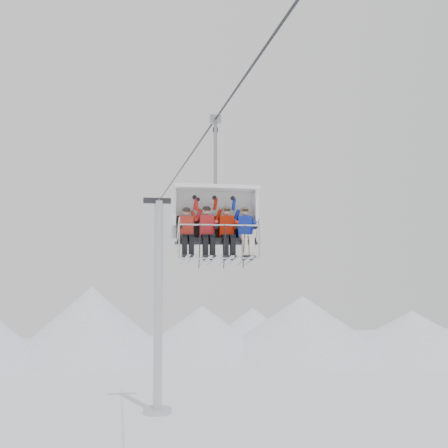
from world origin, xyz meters
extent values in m
cone|color=white|center=(-5.00, 44.00, 3.50)|extent=(16.00, 16.00, 7.00)
cone|color=white|center=(6.00, 43.00, 2.50)|extent=(14.00, 14.00, 5.00)
cone|color=white|center=(16.00, 41.00, 3.00)|extent=(18.00, 18.00, 6.00)
cone|color=white|center=(27.00, 39.00, 2.25)|extent=(16.00, 16.00, 4.50)
cone|color=white|center=(12.00, 46.00, 2.25)|extent=(12.00, 12.00, 4.50)
cylinder|color=silver|center=(0.00, 22.00, 6.65)|extent=(0.56, 0.56, 13.30)
cylinder|color=silver|center=(0.00, 22.00, 0.15)|extent=(1.80, 1.80, 0.30)
cube|color=#2B2B30|center=(0.00, 22.00, 13.30)|extent=(2.00, 0.35, 0.35)
cylinder|color=#2B2B30|center=(0.00, 0.00, 13.30)|extent=(0.06, 50.00, 0.06)
cube|color=black|center=(0.00, 1.16, 9.95)|extent=(2.09, 0.55, 0.10)
cube|color=black|center=(0.00, 1.42, 10.30)|extent=(2.09, 0.10, 0.61)
cube|color=#2B2B30|center=(0.00, 1.16, 9.86)|extent=(2.18, 0.60, 0.08)
cube|color=white|center=(0.00, 1.64, 10.68)|extent=(2.32, 0.10, 1.38)
cube|color=white|center=(0.00, 1.24, 11.38)|extent=(2.32, 0.90, 0.10)
cylinder|color=silver|center=(0.00, 0.61, 10.32)|extent=(2.12, 0.04, 0.04)
cylinder|color=silver|center=(0.00, 0.54, 9.45)|extent=(2.12, 0.04, 0.04)
cylinder|color=gray|center=(0.00, 1.26, 12.34)|extent=(0.10, 0.10, 1.92)
cube|color=gray|center=(0.00, 1.26, 13.30)|extent=(0.30, 0.18, 0.22)
cube|color=red|center=(-0.81, 1.20, 10.31)|extent=(0.38, 0.25, 0.56)
sphere|color=tan|center=(-0.81, 1.16, 10.70)|extent=(0.21, 0.21, 0.21)
cube|color=black|center=(-0.90, 0.76, 9.78)|extent=(0.13, 0.15, 0.45)
cube|color=black|center=(-0.72, 0.76, 9.78)|extent=(0.13, 0.15, 0.45)
cube|color=#B1B4BB|center=(-0.90, 0.66, 9.41)|extent=(0.09, 1.69, 0.26)
cube|color=#B1B4BB|center=(-0.72, 0.66, 9.41)|extent=(0.09, 1.69, 0.26)
cube|color=red|center=(-0.26, 1.20, 10.32)|extent=(0.40, 0.27, 0.59)
sphere|color=tan|center=(-0.26, 1.16, 10.74)|extent=(0.22, 0.22, 0.22)
cube|color=black|center=(-0.35, 0.76, 9.76)|extent=(0.13, 0.15, 0.47)
cube|color=black|center=(-0.16, 0.76, 9.76)|extent=(0.13, 0.15, 0.47)
cube|color=#B1B4BB|center=(-0.35, 0.66, 9.39)|extent=(0.09, 1.69, 0.26)
cube|color=#B1B4BB|center=(-0.16, 0.66, 9.39)|extent=(0.09, 1.69, 0.26)
cube|color=#AC1A04|center=(0.29, 1.20, 10.32)|extent=(0.40, 0.27, 0.59)
sphere|color=tan|center=(0.29, 1.16, 10.74)|extent=(0.22, 0.22, 0.22)
cube|color=black|center=(0.19, 0.76, 9.76)|extent=(0.13, 0.15, 0.47)
cube|color=black|center=(0.38, 0.76, 9.76)|extent=(0.13, 0.15, 0.47)
cube|color=#B1B4BB|center=(0.19, 0.66, 9.39)|extent=(0.09, 1.69, 0.26)
cube|color=#B1B4BB|center=(0.38, 0.66, 9.39)|extent=(0.09, 1.69, 0.26)
cube|color=#1228A7|center=(0.80, 1.20, 10.32)|extent=(0.40, 0.27, 0.59)
sphere|color=tan|center=(0.80, 1.16, 10.74)|extent=(0.22, 0.22, 0.22)
cube|color=white|center=(0.70, 0.76, 9.76)|extent=(0.13, 0.15, 0.47)
cube|color=white|center=(0.89, 0.76, 9.76)|extent=(0.13, 0.15, 0.47)
cube|color=#B1B4BB|center=(0.70, 0.66, 9.39)|extent=(0.09, 1.69, 0.26)
cube|color=#B1B4BB|center=(0.89, 0.66, 9.39)|extent=(0.09, 1.69, 0.26)
camera|label=1|loc=(-2.65, -13.79, 9.32)|focal=45.00mm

